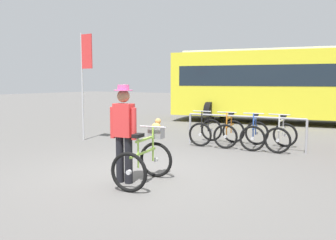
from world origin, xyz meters
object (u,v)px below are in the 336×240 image
racked_bike_black (206,131)px  banner_flag (85,66)px  racked_bike_blue (255,134)px  person_with_featured_bike (124,130)px  bus_distant (293,82)px  featured_bicycle (146,155)px  racked_bike_orange (230,132)px  racked_bike_white (282,136)px

racked_bike_black → banner_flag: banner_flag is taller
racked_bike_black → racked_bike_blue: same height
racked_bike_blue → person_with_featured_bike: bearing=-100.0°
person_with_featured_bike → banner_flag: bearing=142.7°
bus_distant → featured_bicycle: bearing=-89.4°
racked_bike_orange → racked_bike_blue: same height
bus_distant → racked_bike_orange: bearing=-91.0°
bus_distant → banner_flag: bearing=-117.7°
featured_bicycle → bus_distant: 10.64m
racked_bike_orange → racked_bike_white: bearing=4.3°
racked_bike_black → person_with_featured_bike: person_with_featured_bike is taller
person_with_featured_bike → bus_distant: bus_distant is taller
racked_bike_black → featured_bicycle: 4.27m
racked_bike_black → bus_distant: size_ratio=0.11×
bus_distant → banner_flag: 8.85m
racked_bike_orange → banner_flag: (-4.00, -1.48, 1.86)m
racked_bike_white → banner_flag: size_ratio=0.36×
featured_bicycle → person_with_featured_bike: person_with_featured_bike is taller
racked_bike_orange → featured_bicycle: bearing=-87.0°
racked_bike_black → racked_bike_orange: same height
racked_bike_black → racked_bike_orange: 0.70m
racked_bike_orange → bus_distant: 6.50m
banner_flag → racked_bike_black: bearing=23.3°
racked_bike_orange → person_with_featured_bike: size_ratio=0.70×
racked_bike_orange → racked_bike_white: same height
racked_bike_black → racked_bike_orange: size_ratio=0.98×
racked_bike_black → bus_distant: 6.60m
racked_bike_orange → featured_bicycle: featured_bicycle is taller
racked_bike_black → racked_bike_blue: size_ratio=0.96×
racked_bike_blue → bus_distant: bus_distant is taller
featured_bicycle → banner_flag: 5.32m
racked_bike_orange → racked_bike_white: size_ratio=1.04×
racked_bike_white → bus_distant: (-1.29, 6.25, 1.37)m
racked_bike_white → banner_flag: (-5.39, -1.58, 1.86)m
bus_distant → racked_bike_white: bearing=-78.3°
person_with_featured_bike → bus_distant: 10.83m
racked_bike_orange → person_with_featured_bike: bearing=-91.3°
racked_bike_black → racked_bike_white: (2.09, 0.16, 0.00)m
racked_bike_white → racked_bike_black: bearing=-175.7°
racked_bike_black → racked_bike_orange: (0.70, 0.05, -0.00)m
racked_bike_blue → racked_bike_white: size_ratio=1.06×
person_with_featured_bike → bus_distant: size_ratio=0.17×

